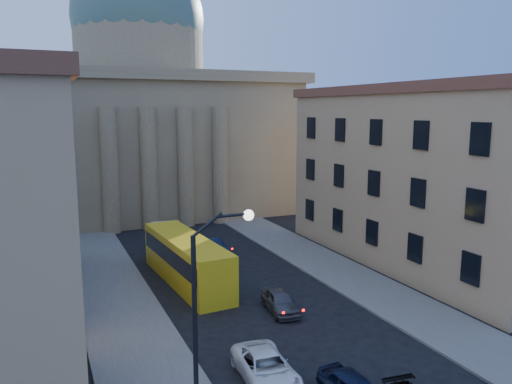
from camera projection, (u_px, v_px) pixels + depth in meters
The scene contains 10 objects.
sidewalk_left at pixel (130, 331), 28.90m from camera, with size 5.00×60.00×0.15m, color #5C5954.
sidewalk_right at pixel (371, 289), 35.65m from camera, with size 5.00×60.00×0.15m, color #5C5954.
church at pixel (143, 116), 64.18m from camera, with size 68.02×28.76×36.60m.
building_right at pixel (429, 174), 41.43m from camera, with size 11.60×26.60×14.70m.
street_lamp at pixel (207, 301), 19.62m from camera, with size 2.62×0.44×8.83m.
car_left_mid at pixel (266, 368), 23.52m from camera, with size 2.30×4.98×1.38m, color white.
car_right_far at pixel (280, 301), 31.71m from camera, with size 1.62×4.01×1.37m, color #434448.
car_right_distant at pixel (214, 246), 44.41m from camera, with size 1.44×4.14×1.36m, color black.
city_bus at pixel (186, 259), 36.88m from camera, with size 3.65×12.28×3.41m.
box_truck at pixel (172, 248), 41.02m from camera, with size 2.57×5.86×3.15m.
Camera 1 is at (-12.72, -9.85, 12.74)m, focal length 35.00 mm.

